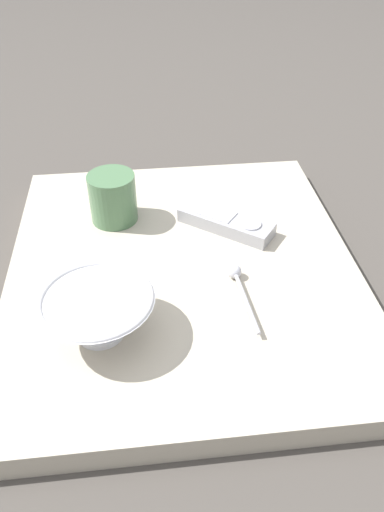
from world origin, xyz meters
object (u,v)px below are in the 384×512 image
object	(u,v)px
cereal_bowl	(98,313)
coffee_mug	(113,198)
teaspoon	(238,280)
tv_remote_near	(226,222)

from	to	relation	value
cereal_bowl	coffee_mug	world-z (taller)	coffee_mug
cereal_bowl	teaspoon	xyz separation A→B (m)	(-0.21, -0.07, -0.03)
cereal_bowl	teaspoon	distance (m)	0.22
coffee_mug	cereal_bowl	bearing A→B (deg)	86.27
teaspoon	tv_remote_near	size ratio (longest dim) A/B	0.86
coffee_mug	teaspoon	bearing A→B (deg)	132.78
coffee_mug	tv_remote_near	distance (m)	0.21
coffee_mug	teaspoon	xyz separation A→B (m)	(-0.19, 0.20, -0.03)
cereal_bowl	teaspoon	world-z (taller)	cereal_bowl
coffee_mug	teaspoon	distance (m)	0.28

